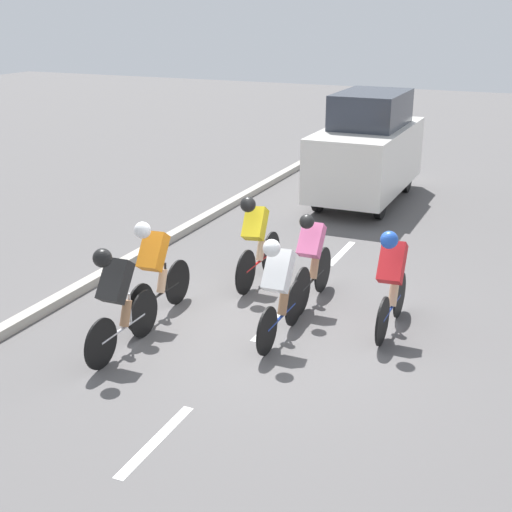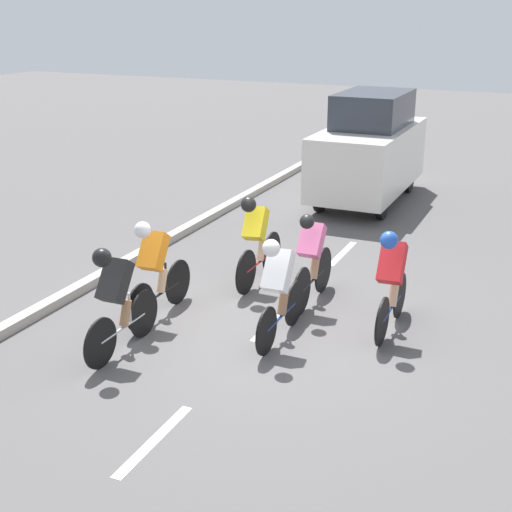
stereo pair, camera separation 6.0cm
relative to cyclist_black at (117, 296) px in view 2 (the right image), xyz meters
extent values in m
plane|color=#565454|center=(-1.43, -1.60, -0.81)|extent=(60.00, 60.00, 0.00)
cube|color=white|center=(-1.43, 1.49, -0.80)|extent=(0.12, 1.40, 0.01)
cube|color=white|center=(-1.43, -1.71, -0.80)|extent=(0.12, 1.40, 0.01)
cube|color=white|center=(-1.43, -4.91, -0.80)|extent=(0.12, 1.40, 0.01)
cube|color=#A8A399|center=(1.77, -1.71, -0.74)|extent=(0.20, 25.78, 0.14)
cylinder|color=black|center=(0.00, -0.58, -0.48)|extent=(0.03, 0.65, 0.65)
cylinder|color=black|center=(0.00, 0.40, -0.48)|extent=(0.03, 0.65, 0.65)
cylinder|color=#B7B7BC|center=(0.00, -0.09, -0.48)|extent=(0.04, 0.98, 0.04)
cylinder|color=#B7B7BC|center=(0.00, -0.26, -0.27)|extent=(0.04, 0.04, 0.42)
cylinder|color=yellow|center=(0.00, -0.14, -0.38)|extent=(0.07, 0.07, 0.16)
cylinder|color=#9E704C|center=(0.00, -0.16, -0.30)|extent=(0.12, 0.23, 0.36)
cube|color=black|center=(0.00, 0.01, 0.21)|extent=(0.33, 0.47, 0.56)
sphere|color=black|center=(0.00, 0.23, 0.59)|extent=(0.24, 0.24, 0.24)
cylinder|color=black|center=(-3.01, -2.61, -0.47)|extent=(0.03, 0.66, 0.66)
cylinder|color=black|center=(-3.01, -1.63, -0.47)|extent=(0.03, 0.66, 0.66)
cylinder|color=navy|center=(-3.01, -2.12, -0.47)|extent=(0.04, 0.98, 0.04)
cylinder|color=navy|center=(-3.01, -2.29, -0.26)|extent=(0.04, 0.04, 0.42)
cylinder|color=#1999D8|center=(-3.01, -2.17, -0.37)|extent=(0.07, 0.07, 0.16)
cylinder|color=#DBAD84|center=(-3.01, -2.19, -0.29)|extent=(0.12, 0.23, 0.36)
cube|color=red|center=(-3.00, -2.02, 0.22)|extent=(0.34, 0.48, 0.58)
sphere|color=blue|center=(-2.99, -1.80, 0.60)|extent=(0.23, 0.23, 0.23)
cylinder|color=black|center=(-1.73, -1.74, -0.48)|extent=(0.03, 0.64, 0.64)
cylinder|color=black|center=(-1.73, -0.76, -0.48)|extent=(0.03, 0.64, 0.64)
cylinder|color=navy|center=(-1.73, -1.25, -0.48)|extent=(0.04, 0.97, 0.04)
cylinder|color=navy|center=(-1.73, -1.42, -0.27)|extent=(0.04, 0.04, 0.42)
cylinder|color=white|center=(-1.73, -1.30, -0.38)|extent=(0.07, 0.07, 0.16)
cylinder|color=#9E704C|center=(-1.73, -1.32, -0.30)|extent=(0.12, 0.23, 0.36)
cube|color=white|center=(-1.72, -1.15, 0.21)|extent=(0.33, 0.48, 0.57)
sphere|color=white|center=(-1.71, -0.93, 0.58)|extent=(0.23, 0.23, 0.23)
cylinder|color=black|center=(-0.63, -3.50, -0.45)|extent=(0.03, 0.71, 0.71)
cylinder|color=black|center=(-0.63, -2.49, -0.45)|extent=(0.03, 0.71, 0.71)
cylinder|color=red|center=(-0.63, -3.00, -0.45)|extent=(0.04, 1.01, 0.04)
cylinder|color=red|center=(-0.63, -3.17, -0.24)|extent=(0.04, 0.04, 0.42)
cylinder|color=white|center=(-0.63, -3.05, -0.35)|extent=(0.07, 0.07, 0.16)
cylinder|color=beige|center=(-0.63, -3.07, -0.27)|extent=(0.12, 0.23, 0.36)
cube|color=yellow|center=(-0.61, -2.90, 0.22)|extent=(0.36, 0.45, 0.55)
sphere|color=black|center=(-0.59, -2.68, 0.58)|extent=(0.24, 0.24, 0.24)
cylinder|color=black|center=(-1.69, -3.07, -0.45)|extent=(0.03, 0.71, 0.71)
cylinder|color=black|center=(-1.69, -2.11, -0.45)|extent=(0.03, 0.71, 0.71)
cylinder|color=black|center=(-1.69, -2.59, -0.45)|extent=(0.04, 0.96, 0.04)
cylinder|color=black|center=(-1.69, -2.76, -0.24)|extent=(0.04, 0.04, 0.42)
cylinder|color=yellow|center=(-1.69, -2.64, -0.35)|extent=(0.07, 0.07, 0.16)
cylinder|color=tan|center=(-1.69, -2.66, -0.27)|extent=(0.12, 0.23, 0.36)
cube|color=pink|center=(-1.69, -2.49, 0.22)|extent=(0.32, 0.45, 0.52)
sphere|color=black|center=(-1.69, -2.27, 0.56)|extent=(0.21, 0.21, 0.21)
cylinder|color=black|center=(0.14, -1.74, -0.47)|extent=(0.03, 0.68, 0.68)
cylinder|color=black|center=(0.14, -0.70, -0.47)|extent=(0.03, 0.68, 0.68)
cylinder|color=black|center=(0.14, -1.22, -0.47)|extent=(0.04, 1.04, 0.04)
cylinder|color=black|center=(0.14, -1.40, -0.26)|extent=(0.04, 0.04, 0.42)
cylinder|color=yellow|center=(0.14, -1.27, -0.37)|extent=(0.07, 0.07, 0.16)
cylinder|color=#DBAD84|center=(0.14, -1.30, -0.29)|extent=(0.12, 0.23, 0.36)
cube|color=orange|center=(0.15, -1.12, 0.22)|extent=(0.34, 0.47, 0.56)
sphere|color=white|center=(0.16, -0.90, 0.59)|extent=(0.23, 0.23, 0.23)
cylinder|color=black|center=(-1.50, -7.36, -0.49)|extent=(0.14, 0.64, 0.64)
cylinder|color=black|center=(-0.14, -7.36, -0.49)|extent=(0.14, 0.64, 0.64)
cylinder|color=black|center=(-1.50, -9.84, -0.49)|extent=(0.14, 0.64, 0.64)
cylinder|color=black|center=(-0.14, -9.84, -0.49)|extent=(0.14, 0.64, 0.64)
cube|color=silver|center=(-0.82, -8.60, 0.20)|extent=(1.70, 4.00, 1.36)
cube|color=#2D333D|center=(-0.82, -8.80, 1.25)|extent=(1.39, 2.20, 0.75)
camera|label=1|loc=(-4.92, 6.84, 3.47)|focal=50.00mm
camera|label=2|loc=(-4.98, 6.81, 3.47)|focal=50.00mm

